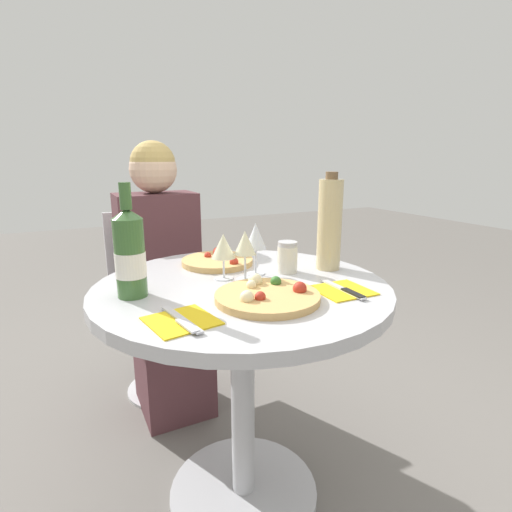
{
  "coord_description": "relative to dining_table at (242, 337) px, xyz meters",
  "views": [
    {
      "loc": [
        -0.48,
        -1.06,
        1.16
      ],
      "look_at": [
        0.02,
        -0.07,
        0.88
      ],
      "focal_mm": 28.0,
      "sensor_mm": 36.0,
      "label": 1
    }
  ],
  "objects": [
    {
      "name": "dining_table",
      "position": [
        0.0,
        0.0,
        0.0
      ],
      "size": [
        0.9,
        0.9,
        0.78
      ],
      "color": "#B2B2B7",
      "rests_on": "ground_plane"
    },
    {
      "name": "ground_plane",
      "position": [
        0.0,
        0.0,
        -0.6
      ],
      "size": [
        12.0,
        12.0,
        0.0
      ],
      "primitive_type": "plane",
      "color": "slate",
      "rests_on": "ground"
    },
    {
      "name": "seated_diner",
      "position": [
        -0.08,
        0.69,
        -0.03
      ],
      "size": [
        0.36,
        0.45,
        1.22
      ],
      "rotation": [
        0.0,
        0.0,
        3.14
      ],
      "color": "#512D33",
      "rests_on": "ground_plane"
    },
    {
      "name": "place_setting_left",
      "position": [
        -0.25,
        -0.2,
        0.18
      ],
      "size": [
        0.17,
        0.19,
        0.01
      ],
      "color": "gold",
      "rests_on": "dining_table"
    },
    {
      "name": "tall_carafe",
      "position": [
        0.34,
        0.02,
        0.33
      ],
      "size": [
        0.08,
        0.08,
        0.33
      ],
      "color": "tan",
      "rests_on": "dining_table"
    },
    {
      "name": "place_setting_right",
      "position": [
        0.23,
        -0.2,
        0.18
      ],
      "size": [
        0.15,
        0.19,
        0.01
      ],
      "color": "gold",
      "rests_on": "dining_table"
    },
    {
      "name": "pizza_small_far",
      "position": [
        0.02,
        0.25,
        0.19
      ],
      "size": [
        0.25,
        0.25,
        0.05
      ],
      "color": "tan",
      "rests_on": "dining_table"
    },
    {
      "name": "pizza_large",
      "position": [
        -0.0,
        -0.16,
        0.19
      ],
      "size": [
        0.28,
        0.28,
        0.05
      ],
      "color": "tan",
      "rests_on": "dining_table"
    },
    {
      "name": "wine_glass_center",
      "position": [
        0.03,
        0.03,
        0.29
      ],
      "size": [
        0.07,
        0.07,
        0.16
      ],
      "color": "silver",
      "rests_on": "dining_table"
    },
    {
      "name": "chair_behind_diner",
      "position": [
        -0.08,
        0.84,
        -0.16
      ],
      "size": [
        0.43,
        0.43,
        0.89
      ],
      "rotation": [
        0.0,
        0.0,
        3.14
      ],
      "color": "silver",
      "rests_on": "ground_plane"
    },
    {
      "name": "wine_bottle",
      "position": [
        -0.32,
        0.03,
        0.3
      ],
      "size": [
        0.08,
        0.08,
        0.31
      ],
      "color": "#38602D",
      "rests_on": "dining_table"
    },
    {
      "name": "sugar_shaker",
      "position": [
        0.19,
        0.04,
        0.23
      ],
      "size": [
        0.07,
        0.07,
        0.1
      ],
      "color": "silver",
      "rests_on": "dining_table"
    },
    {
      "name": "wine_glass_back_right",
      "position": [
        0.08,
        0.07,
        0.3
      ],
      "size": [
        0.07,
        0.07,
        0.17
      ],
      "color": "silver",
      "rests_on": "dining_table"
    },
    {
      "name": "wine_glass_back_left",
      "position": [
        -0.03,
        0.07,
        0.28
      ],
      "size": [
        0.08,
        0.08,
        0.14
      ],
      "color": "silver",
      "rests_on": "dining_table"
    }
  ]
}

